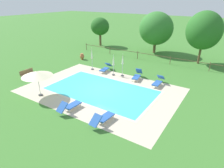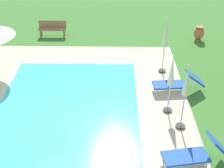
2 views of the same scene
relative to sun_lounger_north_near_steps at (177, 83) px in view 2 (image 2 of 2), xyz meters
name	(u,v)px [view 2 (image 2 of 2)]	position (x,y,z in m)	size (l,w,h in m)	color
ground_plane	(62,128)	(2.39, -4.18, -0.37)	(160.00, 160.00, 0.00)	#3D752D
pool_deck_paving	(62,128)	(2.39, -4.18, -0.37)	(13.21, 9.07, 0.01)	beige
swimming_pool_water	(62,128)	(2.39, -4.18, -0.37)	(9.32, 5.18, 0.01)	#42CCD6
pool_coping_rim	(62,128)	(2.39, -4.18, -0.36)	(9.80, 5.66, 0.01)	beige
sun_lounger_north_near_steps	(177,83)	(0.00, 0.00, 0.00)	(0.80, 2.04, 0.85)	#2856A8
sun_lounger_north_end	(195,154)	(3.93, -0.13, 0.02)	(0.93, 1.96, 0.97)	#2856A8
patio_umbrella_closed_row_west	(171,76)	(1.36, -0.53, 1.07)	(0.32, 0.32, 2.26)	#383838
patio_umbrella_closed_row_mid_west	(165,37)	(-1.59, -0.37, 1.27)	(0.32, 0.32, 2.53)	#383838
patio_umbrella_closed_row_centre	(186,88)	(2.27, -0.22, 1.17)	(0.32, 0.32, 2.38)	#383838
wooden_bench_lawn_side	(52,28)	(-5.58, -5.91, 0.09)	(0.45, 1.50, 0.87)	#937047
terracotta_urn_near_fence	(199,33)	(-5.16, 2.00, 0.04)	(0.55, 0.55, 0.78)	#B7663D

